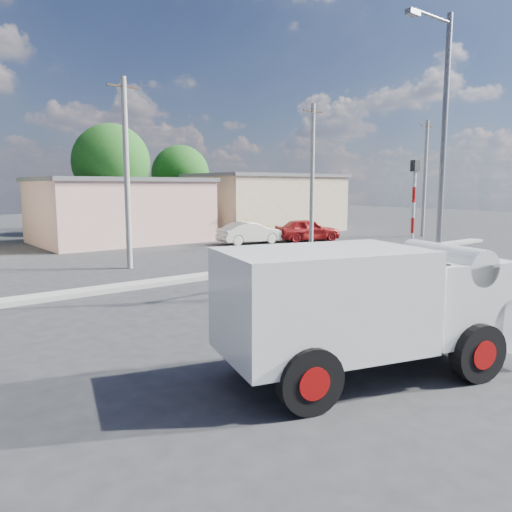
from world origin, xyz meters
TOP-DOWN VIEW (x-y plane):
  - ground_plane at (0.00, 0.00)m, footprint 120.00×120.00m
  - median at (0.00, 8.00)m, footprint 40.00×0.80m
  - truck at (-3.60, -2.35)m, footprint 6.25×3.69m
  - bicycle at (0.72, 0.10)m, footprint 2.13×0.81m
  - cyclist at (0.72, 0.10)m, footprint 0.41×0.61m
  - car_cream at (7.77, 16.08)m, footprint 4.21×1.93m
  - car_red at (11.69, 15.05)m, footprint 4.57×3.02m
  - traffic_pole at (3.20, 1.50)m, footprint 0.28×0.18m
  - streetlight at (4.14, 1.20)m, footprint 2.34×0.22m
  - building_row at (1.10, 22.00)m, footprint 37.80×7.30m
  - tree_row at (-2.27, 28.62)m, footprint 34.13×7.32m
  - utility_poles at (3.25, 12.00)m, footprint 35.40×0.24m

SIDE VIEW (x-z plane):
  - ground_plane at x=0.00m, z-range 0.00..0.00m
  - median at x=0.00m, z-range 0.00..0.16m
  - bicycle at x=0.72m, z-range 0.00..1.10m
  - car_cream at x=7.77m, z-range 0.00..1.34m
  - car_red at x=11.69m, z-range 0.00..1.45m
  - cyclist at x=0.72m, z-range 0.00..1.63m
  - truck at x=-3.60m, z-range 0.13..2.57m
  - building_row at x=1.10m, z-range -0.09..4.35m
  - traffic_pole at x=3.20m, z-range 0.41..4.77m
  - utility_poles at x=3.25m, z-range 0.07..8.07m
  - tree_row at x=-2.27m, z-range 0.78..8.88m
  - streetlight at x=4.14m, z-range 0.46..9.46m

